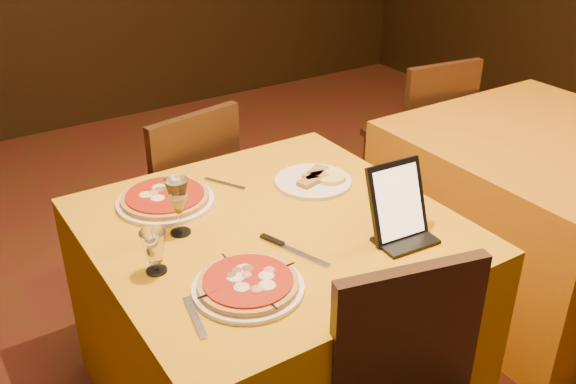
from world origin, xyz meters
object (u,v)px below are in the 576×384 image
pizza_near (248,285)px  wine_glass (178,207)px  chair_main_far (174,201)px  water_glass (155,252)px  side_table (536,213)px  chair_side_far (414,137)px  main_table (273,317)px  pizza_far (165,199)px  tablet (397,201)px

pizza_near → wine_glass: size_ratio=1.62×
chair_main_far → water_glass: (-0.41, -0.87, 0.36)m
side_table → chair_side_far: chair_side_far is taller
water_glass → wine_glass: bearing=46.8°
main_table → pizza_far: size_ratio=3.33×
tablet → pizza_far: bearing=135.7°
main_table → pizza_near: bearing=-131.7°
pizza_near → wine_glass: (-0.03, 0.37, 0.08)m
chair_main_far → side_table: bearing=137.5°
pizza_far → tablet: size_ratio=1.35×
pizza_far → water_glass: 0.41m
wine_glass → main_table: bearing=-21.5°
side_table → tablet: tablet is taller
chair_side_far → pizza_far: chair_side_far is taller
main_table → tablet: tablet is taller
side_table → chair_main_far: bearing=148.3°
tablet → chair_side_far: bearing=47.8°
chair_main_far → wine_glass: wine_glass is taller
water_glass → tablet: 0.73m
main_table → water_glass: (-0.41, -0.05, 0.44)m
chair_main_far → chair_side_far: (1.37, -0.04, 0.00)m
main_table → pizza_far: bearing=126.5°
pizza_near → main_table: bearing=48.3°
pizza_near → water_glass: (-0.18, 0.22, 0.05)m
chair_main_far → pizza_near: size_ratio=2.96×
wine_glass → water_glass: 0.21m
chair_main_far → tablet: tablet is taller
side_table → chair_main_far: 1.61m
wine_glass → tablet: (0.55, -0.37, 0.03)m
chair_main_far → water_glass: 1.03m
chair_side_far → pizza_near: 1.94m
chair_side_far → pizza_near: size_ratio=2.96×
wine_glass → pizza_far: bearing=79.7°
main_table → water_glass: water_glass is taller
chair_side_far → water_glass: bearing=32.7°
pizza_near → chair_main_far: bearing=77.7°
pizza_far → chair_side_far: bearing=16.3°
side_table → tablet: (-1.08, -0.24, 0.49)m
side_table → pizza_far: (-1.60, 0.34, 0.39)m
wine_glass → water_glass: (-0.14, -0.15, -0.03)m
wine_glass → tablet: 0.67m
tablet → chair_main_far: bearing=108.5°
pizza_near → water_glass: water_glass is taller
chair_side_far → pizza_near: (-1.60, -1.04, 0.31)m
main_table → side_table: size_ratio=1.00×
main_table → chair_side_far: 1.58m
pizza_near → tablet: tablet is taller
chair_side_far → side_table: bearing=97.7°
side_table → tablet: 1.21m
wine_glass → tablet: bearing=-33.8°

